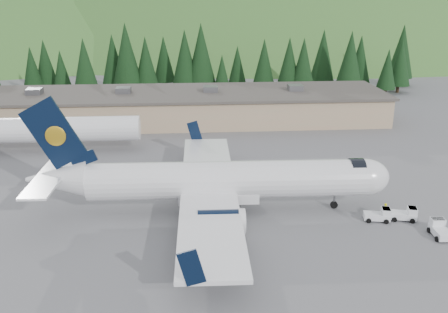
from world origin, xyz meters
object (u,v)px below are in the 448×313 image
(baggage_tug_a, at_px, (379,215))
(terminal_building, at_px, (182,106))
(baggage_tug_b, at_px, (405,214))
(baggage_tug_d, at_px, (440,229))
(second_airliner, at_px, (41,129))
(ramp_worker, at_px, (385,210))
(airliner, at_px, (218,181))

(baggage_tug_a, relative_size, terminal_building, 0.04)
(baggage_tug_b, bearing_deg, baggage_tug_d, -47.75)
(second_airliner, height_order, baggage_tug_a, second_airliner)
(second_airliner, height_order, baggage_tug_b, second_airliner)
(baggage_tug_b, xyz_separation_m, terminal_building, (-22.75, 41.56, 2.00))
(ramp_worker, bearing_deg, baggage_tug_a, 35.73)
(airliner, xyz_separation_m, baggage_tug_d, (20.67, -7.14, -2.68))
(airliner, xyz_separation_m, baggage_tug_a, (16.13, -3.58, -2.72))
(airliner, relative_size, ramp_worker, 23.66)
(baggage_tug_a, distance_m, baggage_tug_d, 5.77)
(baggage_tug_d, bearing_deg, ramp_worker, 44.47)
(second_airliner, relative_size, ramp_worker, 17.31)
(baggage_tug_a, distance_m, terminal_building, 46.17)
(baggage_tug_b, bearing_deg, second_airliner, 164.06)
(terminal_building, height_order, baggage_tug_d, terminal_building)
(second_airliner, bearing_deg, airliner, -42.69)
(second_airliner, xyz_separation_m, baggage_tug_b, (42.66, -25.56, -2.70))
(terminal_building, bearing_deg, second_airliner, -141.22)
(baggage_tug_a, relative_size, baggage_tug_d, 0.99)
(baggage_tug_a, bearing_deg, baggage_tug_b, 11.13)
(airliner, relative_size, second_airliner, 1.37)
(airliner, bearing_deg, second_airliner, 138.71)
(airliner, distance_m, baggage_tug_b, 19.37)
(baggage_tug_d, bearing_deg, baggage_tug_b, 30.26)
(airliner, distance_m, ramp_worker, 17.37)
(airliner, bearing_deg, baggage_tug_b, -9.39)
(airliner, relative_size, baggage_tug_d, 13.39)
(baggage_tug_a, height_order, baggage_tug_b, baggage_tug_b)
(baggage_tug_b, distance_m, ramp_worker, 2.03)
(baggage_tug_b, bearing_deg, baggage_tug_a, -165.34)
(terminal_building, relative_size, ramp_worker, 44.69)
(baggage_tug_a, bearing_deg, baggage_tug_d, -26.68)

